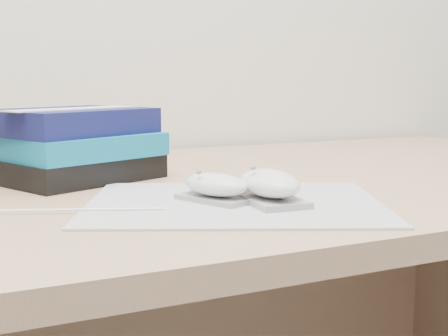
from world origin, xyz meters
name	(u,v)px	position (x,y,z in m)	size (l,w,h in m)	color
desk	(196,313)	(0.00, 1.64, 0.50)	(1.60, 0.80, 0.73)	#A37A5B
mousepad	(235,203)	(-0.05, 1.39, 0.73)	(0.35, 0.27, 0.00)	gray
mouse_rear	(216,187)	(-0.07, 1.41, 0.75)	(0.08, 0.11, 0.04)	gray
mouse_front	(269,186)	(-0.02, 1.37, 0.75)	(0.07, 0.12, 0.05)	gray
usb_cable	(75,210)	(-0.24, 1.42, 0.73)	(0.00, 0.00, 0.20)	white
book_stack	(75,145)	(-0.19, 1.66, 0.78)	(0.27, 0.25, 0.11)	black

